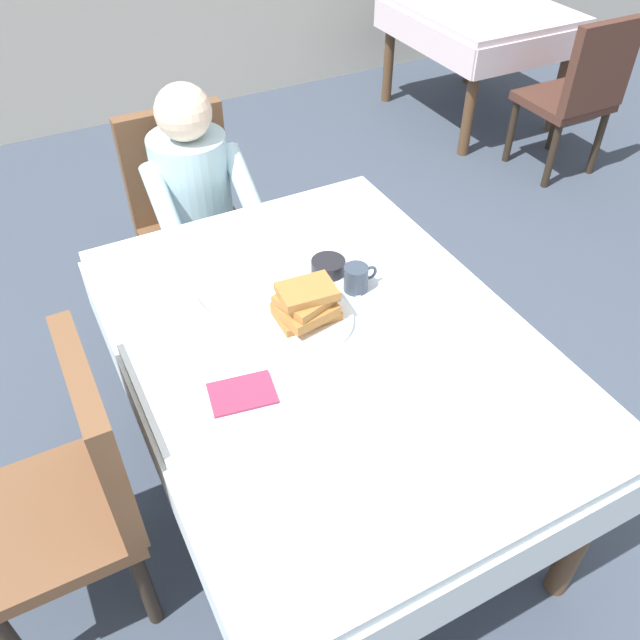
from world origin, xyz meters
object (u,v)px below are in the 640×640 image
background_table_far (479,23)px  bowl_butter (328,266)px  chair_diner (188,209)px  knife_right_of_plate (365,306)px  background_chair_empty (580,90)px  dining_table_main (328,359)px  cup_coffee (357,278)px  spoon_near_edge (362,394)px  diner_person (197,198)px  chair_left_side (75,484)px  plate_breakfast (306,320)px  fork_left_of_plate (249,346)px  breakfast_stack (306,304)px  syrup_pitcher (196,303)px

background_table_far → bowl_butter: bearing=-137.3°
chair_diner → knife_right_of_plate: (0.21, -1.10, 0.21)m
chair_diner → bowl_butter: size_ratio=8.45×
bowl_butter → background_chair_empty: 2.45m
dining_table_main → background_table_far: (2.33, 2.29, -0.03)m
cup_coffee → spoon_near_edge: 0.44m
bowl_butter → background_chair_empty: bearing=26.1°
diner_person → bowl_butter: 0.77m
spoon_near_edge → background_table_far: size_ratio=0.13×
knife_right_of_plate → chair_left_side: bearing=98.6°
dining_table_main → plate_breakfast: size_ratio=5.44×
knife_right_of_plate → dining_table_main: bearing=116.8°
chair_left_side → fork_left_of_plate: size_ratio=5.17×
fork_left_of_plate → dining_table_main: bearing=-107.9°
background_table_far → spoon_near_edge: bearing=-133.0°
breakfast_stack → syrup_pitcher: bearing=145.4°
plate_breakfast → chair_left_side: bearing=-173.4°
chair_left_side → background_table_far: (3.10, 2.29, 0.09)m
fork_left_of_plate → knife_right_of_plate: (0.38, 0.00, 0.00)m
plate_breakfast → spoon_near_edge: plate_breakfast is taller
bowl_butter → spoon_near_edge: bowl_butter is taller
diner_person → breakfast_stack: 0.94m
dining_table_main → chair_left_side: size_ratio=1.64×
cup_coffee → bowl_butter: cup_coffee is taller
syrup_pitcher → fork_left_of_plate: bearing=-68.6°
breakfast_stack → bowl_butter: size_ratio=1.72×
chair_left_side → syrup_pitcher: 0.60m
cup_coffee → chair_diner: bearing=102.7°
plate_breakfast → background_chair_empty: background_chair_empty is taller
spoon_near_edge → breakfast_stack: bearing=75.6°
cup_coffee → chair_left_side: bearing=-170.9°
knife_right_of_plate → breakfast_stack: bearing=88.5°
chair_diner → plate_breakfast: chair_diner is taller
diner_person → background_chair_empty: diner_person is taller
chair_diner → syrup_pitcher: chair_diner is taller
chair_left_side → syrup_pitcher: chair_left_side is taller
diner_person → chair_left_side: bearing=54.6°
dining_table_main → syrup_pitcher: size_ratio=19.05×
diner_person → knife_right_of_plate: diner_person is taller
syrup_pitcher → background_table_far: syrup_pitcher is taller
diner_person → knife_right_of_plate: (0.21, -0.95, 0.07)m
chair_diner → cup_coffee: size_ratio=8.23×
chair_diner → spoon_near_edge: chair_diner is taller
chair_diner → spoon_near_edge: bearing=91.0°
plate_breakfast → syrup_pitcher: size_ratio=3.50×
knife_right_of_plate → background_chair_empty: bearing=-55.0°
cup_coffee → plate_breakfast: bearing=-162.3°
fork_left_of_plate → spoon_near_edge: size_ratio=1.20×
chair_diner → background_table_far: bearing=-154.8°
syrup_pitcher → background_chair_empty: 2.85m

